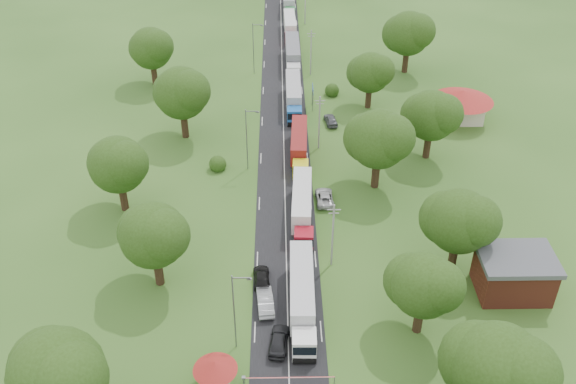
{
  "coord_description": "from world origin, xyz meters",
  "views": [
    {
      "loc": [
        -0.81,
        -66.64,
        51.95
      ],
      "look_at": [
        0.38,
        4.4,
        3.0
      ],
      "focal_mm": 40.0,
      "sensor_mm": 36.0,
      "label": 1
    }
  ],
  "objects_px": {
    "truck_0": "(302,296)",
    "car_lane_front": "(279,341)",
    "boom_barrier": "(275,378)",
    "car_lane_mid": "(265,301)",
    "guard_booth": "(215,371)",
    "info_sign": "(313,92)"
  },
  "relations": [
    {
      "from": "car_lane_mid",
      "to": "guard_booth",
      "type": "bearing_deg",
      "value": 61.05
    },
    {
      "from": "boom_barrier",
      "to": "info_sign",
      "type": "distance_m",
      "value": 60.39
    },
    {
      "from": "boom_barrier",
      "to": "car_lane_mid",
      "type": "height_order",
      "value": "car_lane_mid"
    },
    {
      "from": "boom_barrier",
      "to": "info_sign",
      "type": "relative_size",
      "value": 2.25
    },
    {
      "from": "truck_0",
      "to": "car_lane_front",
      "type": "xyz_separation_m",
      "value": [
        -2.61,
        -5.24,
        -1.43
      ]
    },
    {
      "from": "info_sign",
      "to": "boom_barrier",
      "type": "bearing_deg",
      "value": -96.24
    },
    {
      "from": "truck_0",
      "to": "car_lane_front",
      "type": "relative_size",
      "value": 3.2
    },
    {
      "from": "truck_0",
      "to": "car_lane_mid",
      "type": "relative_size",
      "value": 3.04
    },
    {
      "from": "boom_barrier",
      "to": "guard_booth",
      "type": "distance_m",
      "value": 5.98
    },
    {
      "from": "info_sign",
      "to": "car_lane_mid",
      "type": "distance_m",
      "value": 49.78
    },
    {
      "from": "car_lane_front",
      "to": "info_sign",
      "type": "bearing_deg",
      "value": -89.17
    },
    {
      "from": "boom_barrier",
      "to": "car_lane_front",
      "type": "bearing_deg",
      "value": 85.91
    },
    {
      "from": "truck_0",
      "to": "car_lane_mid",
      "type": "xyz_separation_m",
      "value": [
        -4.12,
        0.63,
        -1.41
      ]
    },
    {
      "from": "truck_0",
      "to": "car_lane_front",
      "type": "height_order",
      "value": "truck_0"
    },
    {
      "from": "boom_barrier",
      "to": "car_lane_mid",
      "type": "bearing_deg",
      "value": 96.03
    },
    {
      "from": "guard_booth",
      "to": "info_sign",
      "type": "bearing_deg",
      "value": 78.32
    },
    {
      "from": "truck_0",
      "to": "car_lane_front",
      "type": "bearing_deg",
      "value": -116.48
    },
    {
      "from": "boom_barrier",
      "to": "car_lane_mid",
      "type": "distance_m",
      "value": 10.93
    },
    {
      "from": "boom_barrier",
      "to": "info_sign",
      "type": "xyz_separation_m",
      "value": [
        6.56,
        60.0,
        2.11
      ]
    },
    {
      "from": "boom_barrier",
      "to": "guard_booth",
      "type": "xyz_separation_m",
      "value": [
        -5.84,
        -0.0,
        1.27
      ]
    },
    {
      "from": "boom_barrier",
      "to": "truck_0",
      "type": "bearing_deg",
      "value": 73.84
    },
    {
      "from": "car_lane_mid",
      "to": "truck_0",
      "type": "bearing_deg",
      "value": 165.72
    }
  ]
}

